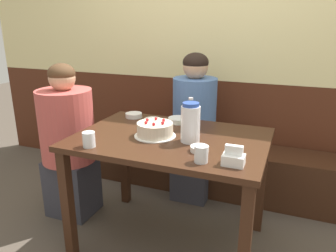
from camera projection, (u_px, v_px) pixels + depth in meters
ground_plane at (170, 241)px, 2.28m from camera, size 12.00×12.00×0.00m
back_wall at (215, 46)px, 2.82m from camera, size 4.80×0.04×2.50m
bench_seat at (204, 166)px, 2.94m from camera, size 2.21×0.38×0.43m
dining_table at (171, 153)px, 2.07m from camera, size 1.18×0.83×0.77m
birthday_cake at (155, 130)px, 2.03m from camera, size 0.26×0.26×0.11m
water_pitcher at (190, 123)px, 1.92m from camera, size 0.11×0.11×0.24m
soju_bottle at (191, 115)px, 2.14m from camera, size 0.07×0.07×0.22m
napkin_holder at (234, 158)px, 1.63m from camera, size 0.11×0.08×0.11m
bowl_soup_white at (200, 149)px, 1.80m from camera, size 0.10×0.10×0.03m
bowl_rice_small at (134, 115)px, 2.44m from camera, size 0.12×0.12×0.03m
bowl_side_dish at (178, 120)px, 2.32m from camera, size 0.15×0.15×0.03m
bowl_sauce_shallow at (153, 122)px, 2.27m from camera, size 0.12×0.12×0.04m
glass_water_tall at (89, 139)px, 1.86m from camera, size 0.07×0.07×0.09m
glass_tumbler_short at (201, 154)px, 1.66m from camera, size 0.07×0.07×0.09m
person_teal_shirt at (68, 142)px, 2.46m from camera, size 0.40×0.40×1.18m
person_pale_blue_shirt at (194, 130)px, 2.71m from camera, size 0.35×0.35×1.23m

